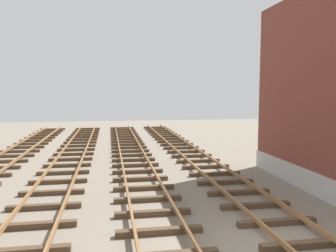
{
  "coord_description": "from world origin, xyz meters",
  "views": [
    {
      "loc": [
        -4.07,
        -7.82,
        4.05
      ],
      "look_at": [
        -0.73,
        11.63,
        2.06
      ],
      "focal_mm": 36.72,
      "sensor_mm": 36.0,
      "label": 1
    }
  ],
  "objects": [
    {
      "name": "ground_plane",
      "position": [
        0.0,
        0.0,
        0.0
      ],
      "size": [
        80.0,
        80.0,
        0.0
      ],
      "primitive_type": "plane",
      "color": "slate"
    },
    {
      "name": "track_near_building",
      "position": [
        0.9,
        0.0,
        0.13
      ],
      "size": [
        2.5,
        60.93,
        0.32
      ],
      "color": "#4C3826",
      "rests_on": "ground"
    }
  ]
}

